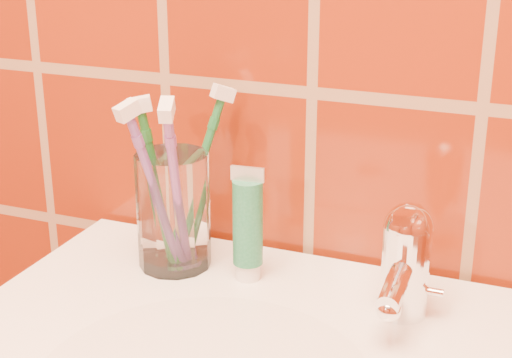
% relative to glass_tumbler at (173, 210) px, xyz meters
% --- Properties ---
extents(glass_tumbler, '(0.09, 0.09, 0.13)m').
position_rel_glass_tumbler_xyz_m(glass_tumbler, '(0.00, 0.00, 0.00)').
color(glass_tumbler, white).
rests_on(glass_tumbler, pedestal_sink).
extents(toothpaste_tube, '(0.04, 0.03, 0.13)m').
position_rel_glass_tumbler_xyz_m(toothpaste_tube, '(0.09, -0.00, -0.01)').
color(toothpaste_tube, white).
rests_on(toothpaste_tube, pedestal_sink).
extents(faucet, '(0.05, 0.11, 0.12)m').
position_rel_glass_tumbler_xyz_m(faucet, '(0.26, -0.02, -0.00)').
color(faucet, white).
rests_on(faucet, pedestal_sink).
extents(toothbrush_0, '(0.14, 0.15, 0.22)m').
position_rel_glass_tumbler_xyz_m(toothbrush_0, '(0.01, 0.03, 0.03)').
color(toothbrush_0, '#1B6732').
rests_on(toothbrush_0, glass_tumbler).
extents(toothbrush_1, '(0.10, 0.15, 0.22)m').
position_rel_glass_tumbler_xyz_m(toothbrush_1, '(-0.00, -0.03, 0.03)').
color(toothbrush_1, '#67418B').
rests_on(toothbrush_1, glass_tumbler).
extents(toothbrush_2, '(0.09, 0.08, 0.21)m').
position_rel_glass_tumbler_xyz_m(toothbrush_2, '(-0.01, -0.02, 0.03)').
color(toothbrush_2, '#1B6827').
rests_on(toothbrush_2, glass_tumbler).
extents(toothbrush_3, '(0.10, 0.18, 0.24)m').
position_rel_glass_tumbler_xyz_m(toothbrush_3, '(0.02, -0.03, 0.04)').
color(toothbrush_3, '#794391').
rests_on(toothbrush_3, glass_tumbler).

